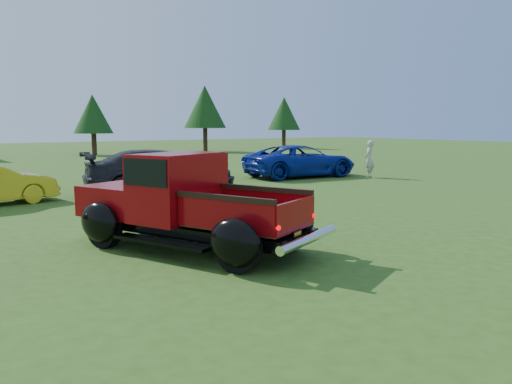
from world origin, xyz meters
TOP-DOWN VIEW (x-y plane):
  - ground at (0.00, 0.00)m, footprint 120.00×120.00m
  - tree_mid_right at (6.00, 30.00)m, footprint 2.82×2.82m
  - tree_east at (15.00, 29.50)m, footprint 3.46×3.46m
  - tree_far_east at (24.00, 30.50)m, footprint 3.07×3.07m
  - pickup_truck at (-1.23, 1.23)m, footprint 3.52×4.88m
  - show_car_grey at (1.50, 8.08)m, footprint 5.16×2.84m
  - show_car_blue at (8.50, 9.45)m, footprint 5.08×2.72m
  - spectator at (10.67, 7.58)m, footprint 0.68×0.61m

SIDE VIEW (x-z plane):
  - ground at x=0.00m, z-range 0.00..0.00m
  - show_car_blue at x=8.50m, z-range 0.00..1.36m
  - show_car_grey at x=1.50m, z-range 0.00..1.42m
  - spectator at x=10.67m, z-range 0.00..1.57m
  - pickup_truck at x=-1.23m, z-range -0.04..1.66m
  - tree_mid_right at x=6.00m, z-range 0.77..5.17m
  - tree_far_east at x=24.00m, z-range 0.85..5.65m
  - tree_east at x=15.00m, z-range 0.96..6.36m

